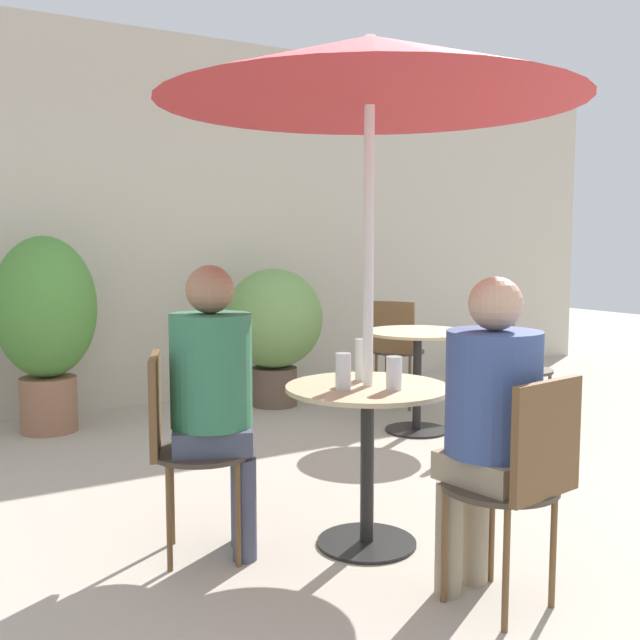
% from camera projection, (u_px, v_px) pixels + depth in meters
% --- Properties ---
extents(ground_plane, '(20.00, 20.00, 0.00)m').
position_uv_depth(ground_plane, '(411.00, 551.00, 3.23)').
color(ground_plane, '#B2A899').
extents(storefront_wall, '(10.00, 0.06, 3.00)m').
position_uv_depth(storefront_wall, '(147.00, 220.00, 6.03)').
color(storefront_wall, beige).
rests_on(storefront_wall, ground_plane).
extents(cafe_table_near, '(0.71, 0.71, 0.71)m').
position_uv_depth(cafe_table_near, '(367.00, 430.00, 3.25)').
color(cafe_table_near, black).
rests_on(cafe_table_near, ground_plane).
extents(cafe_table_far, '(0.74, 0.74, 0.71)m').
position_uv_depth(cafe_table_far, '(417.00, 357.00, 5.21)').
color(cafe_table_far, black).
rests_on(cafe_table_far, ground_plane).
extents(bistro_chair_0, '(0.47, 0.46, 0.87)m').
position_uv_depth(bistro_chair_0, '(180.00, 435.00, 3.12)').
color(bistro_chair_0, '#42382D').
rests_on(bistro_chair_0, ground_plane).
extents(bistro_chair_1, '(0.43, 0.44, 0.87)m').
position_uv_depth(bistro_chair_1, '(522.00, 471.00, 2.63)').
color(bistro_chair_1, '#42382D').
rests_on(bistro_chair_1, ground_plane).
extents(bistro_chair_2, '(0.49, 0.48, 0.87)m').
position_uv_depth(bistro_chair_2, '(395.00, 343.00, 5.93)').
color(bistro_chair_2, '#42382D').
rests_on(bistro_chair_2, ground_plane).
extents(bistro_chair_3, '(0.43, 0.45, 0.87)m').
position_uv_depth(bistro_chair_3, '(510.00, 357.00, 5.19)').
color(bistro_chair_3, '#42382D').
rests_on(bistro_chair_3, ground_plane).
extents(seated_person_0, '(0.41, 0.39, 1.24)m').
position_uv_depth(seated_person_0, '(215.00, 385.00, 3.13)').
color(seated_person_0, '#42475B').
rests_on(seated_person_0, ground_plane).
extents(seated_person_1, '(0.35, 0.37, 1.21)m').
position_uv_depth(seated_person_1, '(490.00, 411.00, 2.72)').
color(seated_person_1, gray).
rests_on(seated_person_1, ground_plane).
extents(beer_glass_0, '(0.07, 0.07, 0.16)m').
position_uv_depth(beer_glass_0, '(343.00, 371.00, 3.14)').
color(beer_glass_0, silver).
rests_on(beer_glass_0, cafe_table_near).
extents(beer_glass_1, '(0.07, 0.07, 0.14)m').
position_uv_depth(beer_glass_1, '(394.00, 373.00, 3.14)').
color(beer_glass_1, silver).
rests_on(beer_glass_1, cafe_table_near).
extents(beer_glass_2, '(0.06, 0.06, 0.19)m').
position_uv_depth(beer_glass_2, '(362.00, 360.00, 3.35)').
color(beer_glass_2, silver).
rests_on(beer_glass_2, cafe_table_near).
extents(potted_plant_0, '(0.70, 0.70, 1.37)m').
position_uv_depth(potted_plant_0, '(45.00, 318.00, 5.18)').
color(potted_plant_0, '#93664C').
rests_on(potted_plant_0, ground_plane).
extents(potted_plant_1, '(0.79, 0.79, 1.11)m').
position_uv_depth(potted_plant_1, '(274.00, 324.00, 6.03)').
color(potted_plant_1, brown).
rests_on(potted_plant_1, ground_plane).
extents(umbrella, '(1.78, 1.78, 2.18)m').
position_uv_depth(umbrella, '(370.00, 71.00, 3.09)').
color(umbrella, silver).
rests_on(umbrella, ground_plane).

